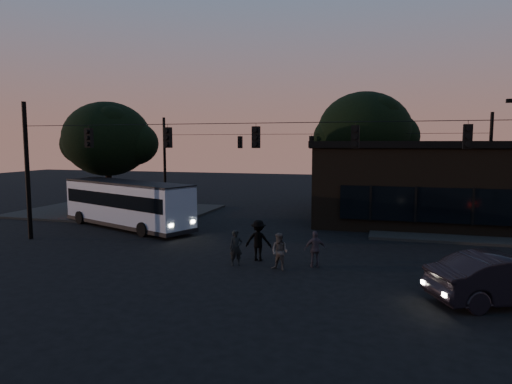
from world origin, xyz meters
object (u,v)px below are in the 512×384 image
(bus, at_px, (127,202))
(pedestrian_b, at_px, (280,252))
(pedestrian_c, at_px, (315,249))
(pedestrian_d, at_px, (258,240))
(pedestrian_a, at_px, (236,248))
(car, at_px, (507,279))
(building, at_px, (435,182))

(bus, height_order, pedestrian_b, bus)
(pedestrian_b, distance_m, pedestrian_c, 1.61)
(pedestrian_d, bearing_deg, pedestrian_c, 168.29)
(bus, bearing_deg, pedestrian_d, -5.25)
(pedestrian_a, distance_m, pedestrian_b, 1.99)
(pedestrian_a, xyz_separation_m, pedestrian_d, (0.70, 1.09, 0.15))
(car, xyz_separation_m, pedestrian_c, (-6.74, 2.71, -0.05))
(pedestrian_c, relative_size, pedestrian_d, 0.85)
(pedestrian_a, relative_size, pedestrian_c, 0.99)
(bus, height_order, pedestrian_a, bus)
(bus, xyz_separation_m, pedestrian_b, (11.37, -6.72, -0.85))
(car, bearing_deg, pedestrian_d, 47.14)
(pedestrian_a, bearing_deg, pedestrian_c, -15.43)
(pedestrian_a, relative_size, pedestrian_b, 0.99)
(pedestrian_c, bearing_deg, pedestrian_a, -8.31)
(bus, relative_size, car, 2.05)
(car, relative_size, pedestrian_d, 2.76)
(bus, relative_size, pedestrian_a, 6.72)
(car, relative_size, pedestrian_c, 3.24)
(pedestrian_b, xyz_separation_m, pedestrian_d, (-1.28, 1.28, 0.14))
(pedestrian_c, bearing_deg, pedestrian_b, 12.84)
(building, height_order, pedestrian_a, building)
(car, xyz_separation_m, pedestrian_d, (-9.37, 3.13, 0.08))
(pedestrian_b, bearing_deg, bus, 165.40)
(pedestrian_c, bearing_deg, pedestrian_d, -28.68)
(building, bearing_deg, car, -87.26)
(building, distance_m, pedestrian_b, 16.12)
(pedestrian_b, bearing_deg, pedestrian_d, 151.08)
(pedestrian_a, bearing_deg, car, -38.35)
(pedestrian_c, bearing_deg, bus, -44.52)
(building, height_order, pedestrian_b, building)
(bus, height_order, pedestrian_c, bus)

